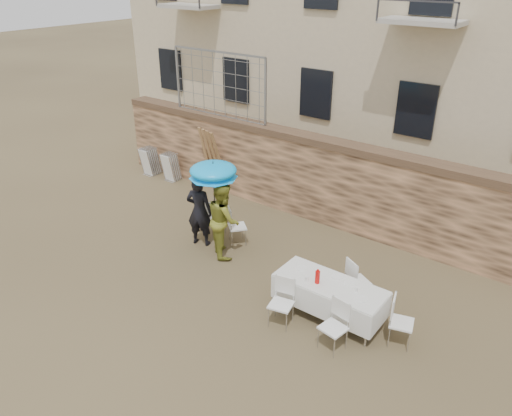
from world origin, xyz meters
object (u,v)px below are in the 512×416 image
Objects in this scene: soda_bottle at (317,277)px; table_chair_side at (402,322)px; umbrella at (213,173)px; banquet_table at (330,285)px; man_suit at (199,211)px; couple_chair_right at (237,225)px; chair_stack_right at (175,165)px; chair_stack_left at (155,159)px; table_chair_front_left at (281,304)px; table_chair_back at (358,280)px; table_chair_front_right at (333,327)px; couple_chair_left at (215,217)px; woman_dress at (224,219)px.

soda_bottle is 0.27× the size of table_chair_side.
umbrella is 0.97× the size of banquet_table.
man_suit is 0.98m from couple_chair_right.
couple_chair_right reaches higher than chair_stack_right.
chair_stack_left is 1.00× the size of chair_stack_right.
table_chair_front_left is 7.70m from chair_stack_right.
umbrella is (0.40, 0.10, 1.04)m from man_suit.
chair_stack_left is (-7.97, 3.24, -0.45)m from soda_bottle.
chair_stack_left is at bearing 180.00° from chair_stack_right.
umbrella is 2.21× the size of chair_stack_left.
umbrella is at bearing 96.09° from couple_chair_right.
banquet_table is (3.47, -0.69, -1.18)m from umbrella.
man_suit is 5.31m from table_chair_side.
man_suit reaches higher than table_chair_back.
soda_bottle is at bearing 96.49° from table_chair_back.
couple_chair_left is at bearing 166.56° from table_chair_front_right.
soda_bottle is at bearing -14.42° from umbrella.
couple_chair_left is at bearing 63.42° from table_chair_side.
couple_chair_left is at bearing 137.36° from table_chair_front_left.
table_chair_front_left is 1.04× the size of chair_stack_right.
man_suit is 4.99m from chair_stack_left.
chair_stack_right is at bearing -54.86° from man_suit.
umbrella is at bearing 165.58° from soda_bottle.
couple_chair_left is at bearing 163.58° from banquet_table.
couple_chair_left is 1.00× the size of table_chair_back.
table_chair_front_right is at bearing 144.39° from man_suit.
soda_bottle is (2.92, -0.74, 0.01)m from woman_dress.
table_chair_side is (0.90, 0.85, 0.00)m from table_chair_front_right.
chair_stack_right is (-7.27, 3.09, -0.27)m from banquet_table.
woman_dress is 2.89m from table_chair_front_left.
woman_dress reaches higher than table_chair_front_left.
woman_dress is 1.86× the size of couple_chair_left.
couple_chair_right is at bearing 23.55° from table_chair_back.
table_chair_front_right is (0.70, -0.60, -0.43)m from soda_bottle.
table_chair_front_right is 1.04× the size of chair_stack_left.
woman_dress is at bearing 161.44° from man_suit.
woman_dress is 3.88m from table_chair_front_right.
table_chair_front_left is at bearing -29.91° from chair_stack_right.
man_suit reaches higher than chair_stack_left.
woman_dress is 0.85× the size of banquet_table.
woman_dress is at bearing 139.39° from table_chair_front_left.
soda_bottle is 0.84m from table_chair_front_left.
umbrella reaches higher than table_chair_side.
couple_chair_left is 3.92m from chair_stack_right.
banquet_table is at bearing 158.00° from couple_chair_left.
banquet_table is 2.19× the size of table_chair_back.
man_suit is 1.83× the size of couple_chair_left.
table_chair_side is 1.04× the size of chair_stack_right.
couple_chair_right is at bearing 162.70° from table_chair_front_right.
couple_chair_left is 1.00× the size of table_chair_side.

